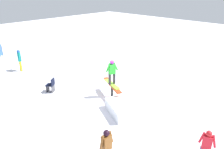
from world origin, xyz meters
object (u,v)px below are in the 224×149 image
(bystander_teal, at_px, (20,59))
(bystander_red, at_px, (207,146))
(loose_snowboard_white, at_px, (160,87))
(folding_chair, at_px, (51,86))
(bystander_brown, at_px, (107,146))
(rail_feature, at_px, (112,86))
(main_rider_on_rail, at_px, (112,73))

(bystander_teal, bearing_deg, bystander_red, -158.04)
(bystander_red, relative_size, loose_snowboard_white, 1.14)
(folding_chair, bearing_deg, bystander_brown, 42.50)
(rail_feature, relative_size, loose_snowboard_white, 1.68)
(loose_snowboard_white, relative_size, folding_chair, 1.41)
(rail_feature, height_order, folding_chair, folding_chair)
(rail_feature, xyz_separation_m, main_rider_on_rail, (0.00, 0.00, 0.84))
(main_rider_on_rail, height_order, bystander_red, main_rider_on_rail)
(main_rider_on_rail, bearing_deg, bystander_teal, 32.44)
(loose_snowboard_white, bearing_deg, bystander_teal, 89.26)
(rail_feature, relative_size, bystander_teal, 1.30)
(bystander_brown, xyz_separation_m, folding_chair, (6.52, -1.76, -0.44))
(loose_snowboard_white, bearing_deg, main_rider_on_rail, 127.74)
(rail_feature, height_order, bystander_brown, bystander_brown)
(rail_feature, bearing_deg, bystander_teal, 37.56)
(rail_feature, relative_size, main_rider_on_rail, 1.40)
(bystander_red, relative_size, folding_chair, 1.62)
(main_rider_on_rail, height_order, bystander_teal, main_rider_on_rail)
(bystander_brown, relative_size, folding_chair, 1.73)
(rail_feature, xyz_separation_m, bystander_teal, (7.77, 1.77, 0.24))
(rail_feature, xyz_separation_m, loose_snowboard_white, (-1.32, -2.95, -0.65))
(main_rider_on_rail, relative_size, bystander_brown, 0.97)
(main_rider_on_rail, distance_m, bystander_teal, 7.99)
(bystander_teal, distance_m, bystander_brown, 11.42)
(rail_feature, relative_size, bystander_red, 1.47)
(rail_feature, bearing_deg, bystander_red, -168.11)
(bystander_brown, bearing_deg, bystander_red, -43.78)
(main_rider_on_rail, distance_m, folding_chair, 3.86)
(bystander_red, xyz_separation_m, loose_snowboard_white, (4.58, -4.29, -0.79))
(rail_feature, distance_m, bystander_teal, 7.97)
(bystander_red, height_order, bystander_teal, bystander_teal)
(loose_snowboard_white, bearing_deg, rail_feature, 127.74)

